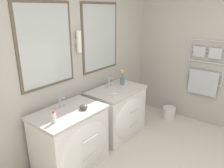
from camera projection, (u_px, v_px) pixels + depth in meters
wall_back at (62, 65)px, 3.04m from camera, size 5.87×0.16×2.60m
wall_right at (193, 53)px, 4.00m from camera, size 0.13×3.88×2.60m
vanity_left at (72, 139)px, 2.91m from camera, size 0.94×0.68×0.81m
vanity_right at (118, 112)px, 3.67m from camera, size 0.94×0.68×0.81m
faucet_left at (60, 102)px, 2.86m from camera, size 0.17×0.11×0.18m
faucet_right at (109, 82)px, 3.62m from camera, size 0.17×0.11×0.18m
toiletry_bottle at (54, 117)px, 2.50m from camera, size 0.05×0.05×0.14m
amenity_bowl at (84, 107)px, 2.84m from camera, size 0.11×0.11×0.07m
flower_vase at (122, 78)px, 3.74m from camera, size 0.07×0.07×0.27m
soap_dish at (114, 95)px, 3.29m from camera, size 0.10×0.07×0.04m
waste_bin at (169, 112)px, 4.31m from camera, size 0.25×0.25×0.23m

